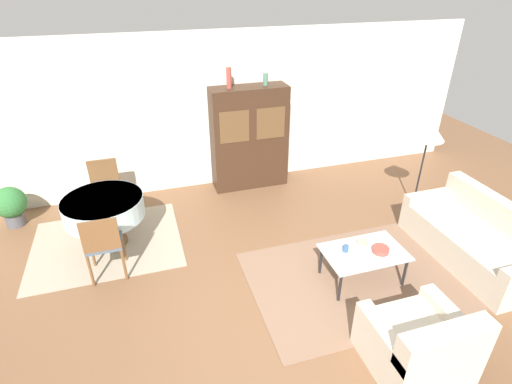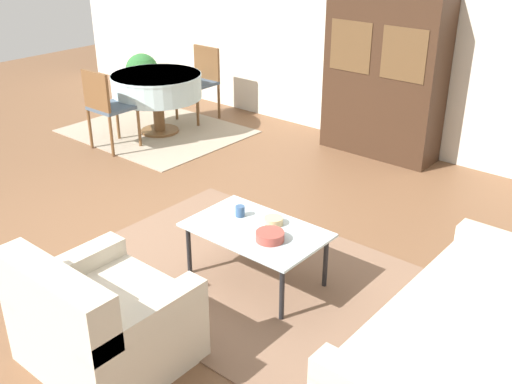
# 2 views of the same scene
# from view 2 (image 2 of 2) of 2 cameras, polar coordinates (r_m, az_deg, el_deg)

# --- Properties ---
(ground_plane) EXTENTS (14.00, 14.00, 0.00)m
(ground_plane) POSITION_cam_2_polar(r_m,az_deg,el_deg) (5.27, -13.86, -4.87)
(ground_plane) COLOR brown
(wall_back) EXTENTS (10.00, 0.06, 2.70)m
(wall_back) POSITION_cam_2_polar(r_m,az_deg,el_deg) (7.38, 8.69, 15.42)
(wall_back) COLOR beige
(wall_back) RESTS_ON ground_plane
(area_rug) EXTENTS (2.77, 1.91, 0.01)m
(area_rug) POSITION_cam_2_polar(r_m,az_deg,el_deg) (4.69, -0.22, -8.08)
(area_rug) COLOR brown
(area_rug) RESTS_ON ground_plane
(dining_rug) EXTENTS (2.10, 1.71, 0.01)m
(dining_rug) POSITION_cam_2_polar(r_m,az_deg,el_deg) (7.83, -9.43, 5.73)
(dining_rug) COLOR gray
(dining_rug) RESTS_ON ground_plane
(couch) EXTENTS (0.94, 1.94, 0.83)m
(couch) POSITION_cam_2_polar(r_m,az_deg,el_deg) (3.78, 20.43, -13.78)
(couch) COLOR beige
(couch) RESTS_ON ground_plane
(armchair) EXTENTS (0.94, 0.84, 0.80)m
(armchair) POSITION_cam_2_polar(r_m,az_deg,el_deg) (3.86, -14.55, -11.85)
(armchair) COLOR beige
(armchair) RESTS_ON ground_plane
(coffee_table) EXTENTS (1.02, 0.65, 0.44)m
(coffee_table) POSITION_cam_2_polar(r_m,az_deg,el_deg) (4.45, -0.00, -3.98)
(coffee_table) COLOR black
(coffee_table) RESTS_ON area_rug
(display_cabinet) EXTENTS (1.33, 0.45, 1.82)m
(display_cabinet) POSITION_cam_2_polar(r_m,az_deg,el_deg) (6.91, 12.10, 10.77)
(display_cabinet) COLOR #382316
(display_cabinet) RESTS_ON ground_plane
(dining_table) EXTENTS (1.11, 1.11, 0.75)m
(dining_table) POSITION_cam_2_polar(r_m,az_deg,el_deg) (7.61, -9.44, 9.88)
(dining_table) COLOR brown
(dining_table) RESTS_ON dining_rug
(dining_chair_near) EXTENTS (0.44, 0.44, 0.94)m
(dining_chair_near) POSITION_cam_2_polar(r_m,az_deg,el_deg) (7.17, -14.08, 8.14)
(dining_chair_near) COLOR brown
(dining_chair_near) RESTS_ON dining_rug
(dining_chair_far) EXTENTS (0.44, 0.44, 0.94)m
(dining_chair_far) POSITION_cam_2_polar(r_m,az_deg,el_deg) (8.13, -5.27, 10.79)
(dining_chair_far) COLOR brown
(dining_chair_far) RESTS_ON dining_rug
(cup) EXTENTS (0.07, 0.07, 0.08)m
(cup) POSITION_cam_2_polar(r_m,az_deg,el_deg) (4.59, -1.53, -1.83)
(cup) COLOR #33517A
(cup) RESTS_ON coffee_table
(bowl) EXTENTS (0.21, 0.21, 0.07)m
(bowl) POSITION_cam_2_polar(r_m,az_deg,el_deg) (4.27, 1.34, -4.22)
(bowl) COLOR #9E4238
(bowl) RESTS_ON coffee_table
(bowl_small) EXTENTS (0.14, 0.14, 0.05)m
(bowl_small) POSITION_cam_2_polar(r_m,az_deg,el_deg) (4.48, 1.68, -2.75)
(bowl_small) COLOR tan
(bowl_small) RESTS_ON coffee_table
(potted_plant) EXTENTS (0.49, 0.49, 0.65)m
(potted_plant) POSITION_cam_2_polar(r_m,az_deg,el_deg) (9.32, -10.78, 11.14)
(potted_plant) COLOR #4C4C51
(potted_plant) RESTS_ON ground_plane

